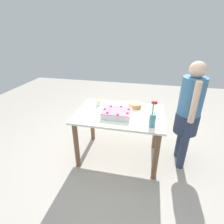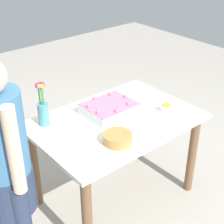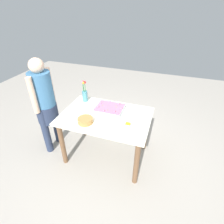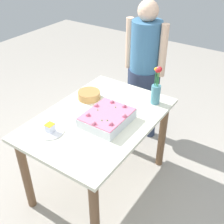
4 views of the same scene
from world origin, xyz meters
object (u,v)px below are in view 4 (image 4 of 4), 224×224
object	(u,v)px
flower_vase	(156,90)
fruit_bowl	(89,95)
serving_plate_with_slice	(50,130)
cake_knife	(124,95)
sheet_cake	(107,118)
person_standing	(144,65)

from	to	relation	value
flower_vase	fruit_bowl	world-z (taller)	flower_vase
serving_plate_with_slice	flower_vase	world-z (taller)	flower_vase
cake_knife	serving_plate_with_slice	bearing A→B (deg)	-95.95
flower_vase	serving_plate_with_slice	bearing A→B (deg)	-29.60
fruit_bowl	cake_knife	bearing A→B (deg)	132.34
serving_plate_with_slice	cake_knife	world-z (taller)	serving_plate_with_slice
serving_plate_with_slice	fruit_bowl	xyz separation A→B (m)	(-0.55, -0.06, 0.02)
sheet_cake	person_standing	xyz separation A→B (m)	(-0.94, -0.18, 0.05)
sheet_cake	flower_vase	bearing A→B (deg)	159.03
cake_knife	fruit_bowl	size ratio (longest dim) A/B	1.03
fruit_bowl	person_standing	world-z (taller)	person_standing
fruit_bowl	person_standing	bearing A→B (deg)	167.66
sheet_cake	cake_knife	bearing A→B (deg)	-166.05
cake_knife	flower_vase	xyz separation A→B (m)	(-0.04, 0.29, 0.13)
serving_plate_with_slice	fruit_bowl	distance (m)	0.55
cake_knife	fruit_bowl	bearing A→B (deg)	-130.81
fruit_bowl	sheet_cake	bearing A→B (deg)	58.33
cake_knife	person_standing	size ratio (longest dim) A/B	0.14
sheet_cake	person_standing	world-z (taller)	person_standing
serving_plate_with_slice	person_standing	distance (m)	1.28
sheet_cake	person_standing	size ratio (longest dim) A/B	0.26
fruit_bowl	flower_vase	bearing A→B (deg)	116.36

